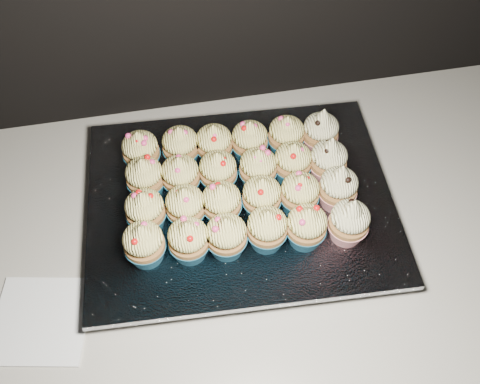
{
  "coord_description": "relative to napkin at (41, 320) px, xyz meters",
  "views": [
    {
      "loc": [
        -0.29,
        1.22,
        1.66
      ],
      "look_at": [
        -0.2,
        1.73,
        0.95
      ],
      "focal_mm": 40.0,
      "sensor_mm": 36.0,
      "label": 1
    }
  ],
  "objects": [
    {
      "name": "cupcake_20",
      "position": [
        0.3,
        0.23,
        0.07
      ],
      "size": [
        0.06,
        0.06,
        0.08
      ],
      "color": "#1B6283",
      "rests_on": "foil_lining"
    },
    {
      "name": "foil_lining",
      "position": [
        0.33,
        0.14,
        0.03
      ],
      "size": [
        0.52,
        0.42,
        0.01
      ],
      "primitive_type": "cube",
      "rotation": [
        0.0,
        0.0,
        -0.06
      ],
      "color": "silver",
      "rests_on": "baking_tray"
    },
    {
      "name": "cupcake_2",
      "position": [
        0.29,
        0.05,
        0.07
      ],
      "size": [
        0.06,
        0.06,
        0.08
      ],
      "color": "#1B6283",
      "rests_on": "foil_lining"
    },
    {
      "name": "cupcake_21",
      "position": [
        0.36,
        0.23,
        0.07
      ],
      "size": [
        0.06,
        0.06,
        0.08
      ],
      "color": "#1B6283",
      "rests_on": "foil_lining"
    },
    {
      "name": "cupcake_0",
      "position": [
        0.17,
        0.06,
        0.07
      ],
      "size": [
        0.06,
        0.06,
        0.08
      ],
      "color": "#1B6283",
      "rests_on": "foil_lining"
    },
    {
      "name": "cupcake_13",
      "position": [
        0.24,
        0.18,
        0.07
      ],
      "size": [
        0.06,
        0.06,
        0.08
      ],
      "color": "#1B6283",
      "rests_on": "foil_lining"
    },
    {
      "name": "cupcake_14",
      "position": [
        0.3,
        0.17,
        0.07
      ],
      "size": [
        0.06,
        0.06,
        0.08
      ],
      "color": "#1B6283",
      "rests_on": "foil_lining"
    },
    {
      "name": "cupcake_4",
      "position": [
        0.41,
        0.04,
        0.07
      ],
      "size": [
        0.06,
        0.06,
        0.08
      ],
      "color": "#1B6283",
      "rests_on": "foil_lining"
    },
    {
      "name": "cupcake_12",
      "position": [
        0.18,
        0.18,
        0.07
      ],
      "size": [
        0.06,
        0.06,
        0.08
      ],
      "color": "#1B6283",
      "rests_on": "foil_lining"
    },
    {
      "name": "cupcake_15",
      "position": [
        0.36,
        0.17,
        0.07
      ],
      "size": [
        0.06,
        0.06,
        0.08
      ],
      "color": "#1B6283",
      "rests_on": "foil_lining"
    },
    {
      "name": "cupcake_10",
      "position": [
        0.42,
        0.11,
        0.07
      ],
      "size": [
        0.06,
        0.06,
        0.08
      ],
      "color": "#1B6283",
      "rests_on": "foil_lining"
    },
    {
      "name": "worktop",
      "position": [
        0.52,
        0.11,
        -0.02
      ],
      "size": [
        2.44,
        0.64,
        0.04
      ],
      "primitive_type": "cube",
      "color": "beige",
      "rests_on": "cabinet"
    },
    {
      "name": "napkin",
      "position": [
        0.0,
        0.0,
        0.0
      ],
      "size": [
        0.16,
        0.16,
        0.0
      ],
      "primitive_type": "cube",
      "rotation": [
        0.0,
        0.0,
        -0.2
      ],
      "color": "white",
      "rests_on": "worktop"
    },
    {
      "name": "baking_tray",
      "position": [
        0.33,
        0.14,
        0.01
      ],
      "size": [
        0.48,
        0.38,
        0.02
      ],
      "primitive_type": "cube",
      "rotation": [
        0.0,
        0.0,
        -0.06
      ],
      "color": "black",
      "rests_on": "worktop"
    },
    {
      "name": "cupcake_23",
      "position": [
        0.49,
        0.23,
        0.07
      ],
      "size": [
        0.06,
        0.06,
        0.1
      ],
      "color": "red",
      "rests_on": "foil_lining"
    },
    {
      "name": "cupcake_18",
      "position": [
        0.18,
        0.24,
        0.07
      ],
      "size": [
        0.06,
        0.06,
        0.08
      ],
      "color": "#1B6283",
      "rests_on": "foil_lining"
    },
    {
      "name": "cupcake_11",
      "position": [
        0.48,
        0.1,
        0.07
      ],
      "size": [
        0.06,
        0.06,
        0.1
      ],
      "color": "red",
      "rests_on": "foil_lining"
    },
    {
      "name": "cupcake_17",
      "position": [
        0.48,
        0.16,
        0.07
      ],
      "size": [
        0.06,
        0.06,
        0.1
      ],
      "color": "red",
      "rests_on": "foil_lining"
    },
    {
      "name": "cupcake_8",
      "position": [
        0.29,
        0.11,
        0.07
      ],
      "size": [
        0.06,
        0.06,
        0.08
      ],
      "color": "#1B6283",
      "rests_on": "foil_lining"
    },
    {
      "name": "cupcake_9",
      "position": [
        0.36,
        0.11,
        0.07
      ],
      "size": [
        0.06,
        0.06,
        0.08
      ],
      "color": "#1B6283",
      "rests_on": "foil_lining"
    },
    {
      "name": "cupcake_5",
      "position": [
        0.48,
        0.04,
        0.07
      ],
      "size": [
        0.06,
        0.06,
        0.1
      ],
      "color": "red",
      "rests_on": "foil_lining"
    },
    {
      "name": "cupcake_1",
      "position": [
        0.23,
        0.05,
        0.07
      ],
      "size": [
        0.06,
        0.06,
        0.08
      ],
      "color": "#1B6283",
      "rests_on": "foil_lining"
    },
    {
      "name": "cupcake_7",
      "position": [
        0.24,
        0.11,
        0.07
      ],
      "size": [
        0.06,
        0.06,
        0.08
      ],
      "color": "#1B6283",
      "rests_on": "foil_lining"
    },
    {
      "name": "cupcake_19",
      "position": [
        0.25,
        0.24,
        0.07
      ],
      "size": [
        0.06,
        0.06,
        0.08
      ],
      "color": "#1B6283",
      "rests_on": "foil_lining"
    },
    {
      "name": "cupcake_3",
      "position": [
        0.35,
        0.05,
        0.07
      ],
      "size": [
        0.06,
        0.06,
        0.08
      ],
      "color": "#1B6283",
      "rests_on": "foil_lining"
    },
    {
      "name": "cupcake_16",
      "position": [
        0.42,
        0.17,
        0.07
      ],
      "size": [
        0.06,
        0.06,
        0.08
      ],
      "color": "#1B6283",
      "rests_on": "foil_lining"
    },
    {
      "name": "cabinet",
      "position": [
        0.52,
        0.11,
        -0.47
      ],
      "size": [
        2.4,
        0.6,
        0.86
      ],
      "primitive_type": "cube",
      "color": "black",
      "rests_on": "ground"
    },
    {
      "name": "cupcake_22",
      "position": [
        0.43,
        0.23,
        0.07
      ],
      "size": [
        0.06,
        0.06,
        0.08
      ],
      "color": "#1B6283",
      "rests_on": "foil_lining"
    },
    {
      "name": "cupcake_6",
      "position": [
        0.18,
        0.12,
        0.07
      ],
      "size": [
        0.06,
        0.06,
        0.08
      ],
      "color": "#1B6283",
      "rests_on": "foil_lining"
    }
  ]
}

